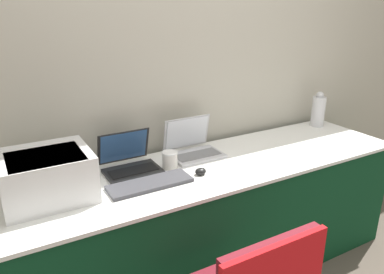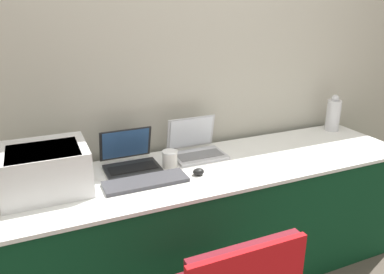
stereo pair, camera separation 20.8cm
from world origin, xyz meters
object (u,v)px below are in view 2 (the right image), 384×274
at_px(coffee_cup, 170,159).
at_px(laptop_right, 196,147).
at_px(printer, 45,168).
at_px(laptop_left, 130,159).
at_px(metal_pitcher, 333,114).
at_px(external_keyboard, 146,182).
at_px(mouse, 198,172).

bearing_deg(coffee_cup, laptop_right, 26.67).
bearing_deg(laptop_right, printer, -171.53).
height_order(laptop_left, metal_pitcher, metal_pitcher).
xyz_separation_m(laptop_right, external_keyboard, (-0.40, -0.25, -0.04)).
distance_m(mouse, metal_pitcher, 1.26).
relative_size(laptop_left, coffee_cup, 3.12).
xyz_separation_m(laptop_left, mouse, (0.31, -0.25, -0.03)).
height_order(printer, metal_pitcher, metal_pitcher).
distance_m(printer, laptop_right, 0.88).
relative_size(printer, mouse, 6.43).
bearing_deg(laptop_right, laptop_left, -177.24).
distance_m(external_keyboard, metal_pitcher, 1.54).
xyz_separation_m(laptop_right, metal_pitcher, (1.11, 0.04, 0.07)).
bearing_deg(mouse, coffee_cup, 122.76).
bearing_deg(external_keyboard, coffee_cup, 38.08).
relative_size(printer, external_keyboard, 0.94).
height_order(printer, laptop_right, printer).
distance_m(laptop_right, coffee_cup, 0.24).
bearing_deg(coffee_cup, printer, -177.98).
distance_m(external_keyboard, coffee_cup, 0.24).
height_order(laptop_right, coffee_cup, laptop_right).
height_order(laptop_left, external_keyboard, laptop_left).
relative_size(laptop_right, external_keyboard, 0.71).
bearing_deg(printer, external_keyboard, -14.73).
height_order(coffee_cup, metal_pitcher, metal_pitcher).
bearing_deg(mouse, metal_pitcher, 14.08).
bearing_deg(mouse, laptop_left, 141.61).
xyz_separation_m(printer, external_keyboard, (0.47, -0.12, -0.11)).
bearing_deg(printer, laptop_right, 8.47).
height_order(external_keyboard, coffee_cup, coffee_cup).
bearing_deg(coffee_cup, metal_pitcher, 6.13).
bearing_deg(laptop_left, mouse, -38.39).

